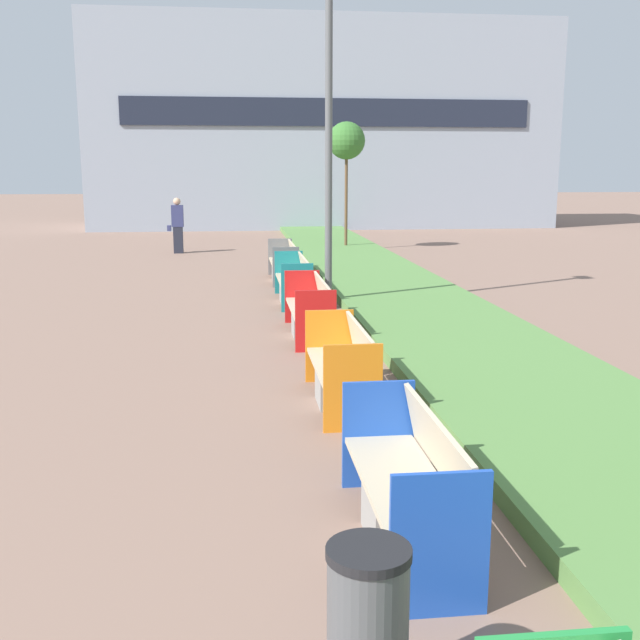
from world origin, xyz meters
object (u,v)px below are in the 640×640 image
bench_orange_frame (343,374)px  bench_red_frame (311,314)px  bench_grey_frame (284,266)px  litter_bin (368,633)px  sapling_tree_far (347,142)px  pedestrian_walking (177,225)px  bench_teal_frame (295,284)px  street_lamp_post (329,107)px  bench_blue_frame (408,493)px

bench_orange_frame → bench_red_frame: 3.68m
bench_orange_frame → bench_grey_frame: 10.00m
litter_bin → sapling_tree_far: size_ratio=0.22×
pedestrian_walking → bench_teal_frame: bearing=-72.5°
street_lamp_post → sapling_tree_far: street_lamp_post is taller
bench_orange_frame → sapling_tree_far: bearing=81.3°
bench_grey_frame → street_lamp_post: 5.21m
bench_orange_frame → bench_red_frame: (0.00, 3.68, 0.01)m
bench_teal_frame → litter_bin: 12.02m
bench_teal_frame → street_lamp_post: (0.61, -0.74, 3.49)m
bench_orange_frame → bench_blue_frame: bearing=-90.0°
bench_grey_frame → sapling_tree_far: (2.55, 6.75, 3.23)m
pedestrian_walking → street_lamp_post: bearing=-70.6°
bench_blue_frame → bench_teal_frame: bearing=90.0°
bench_orange_frame → litter_bin: (-0.62, -5.08, 0.10)m
bench_blue_frame → street_lamp_post: bearing=86.3°
pedestrian_walking → bench_orange_frame: bearing=-79.6°
bench_grey_frame → pedestrian_walking: bearing=114.9°
bench_blue_frame → street_lamp_post: (0.61, 9.50, 3.49)m
litter_bin → street_lamp_post: street_lamp_post is taller
bench_red_frame → bench_grey_frame: size_ratio=1.04×
bench_orange_frame → litter_bin: size_ratio=2.14×
bench_teal_frame → street_lamp_post: 3.62m
bench_orange_frame → bench_red_frame: size_ratio=0.86×
litter_bin → bench_blue_frame: bearing=70.7°
bench_teal_frame → bench_grey_frame: (-0.00, 3.07, -0.00)m
street_lamp_post → pedestrian_walking: bearing=109.4°
bench_orange_frame → bench_teal_frame: (0.00, 6.93, 0.01)m
bench_blue_frame → bench_grey_frame: same height
bench_grey_frame → litter_bin: bench_grey_frame is taller
bench_teal_frame → pedestrian_walking: 10.12m
street_lamp_post → bench_grey_frame: bearing=99.1°
bench_red_frame → street_lamp_post: 4.34m
bench_blue_frame → bench_orange_frame: 3.31m
bench_orange_frame → sapling_tree_far: size_ratio=0.46×
bench_red_frame → street_lamp_post: street_lamp_post is taller
bench_red_frame → bench_teal_frame: size_ratio=1.00×
bench_orange_frame → bench_grey_frame: size_ratio=0.89×
bench_orange_frame → bench_grey_frame: bearing=90.0°
bench_red_frame → street_lamp_post: (0.61, 2.51, 3.49)m
litter_bin → pedestrian_walking: pedestrian_walking is taller
bench_red_frame → bench_orange_frame: bearing=-90.1°
litter_bin → bench_teal_frame: bearing=87.0°
bench_orange_frame → litter_bin: bearing=-96.9°
sapling_tree_far → bench_teal_frame: bearing=-104.5°
bench_blue_frame → street_lamp_post: 10.14m
bench_red_frame → bench_grey_frame: bearing=90.0°
bench_grey_frame → litter_bin: bearing=-92.4°
bench_orange_frame → bench_teal_frame: bearing=90.0°
bench_grey_frame → pedestrian_walking: (-3.04, 6.56, 0.55)m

